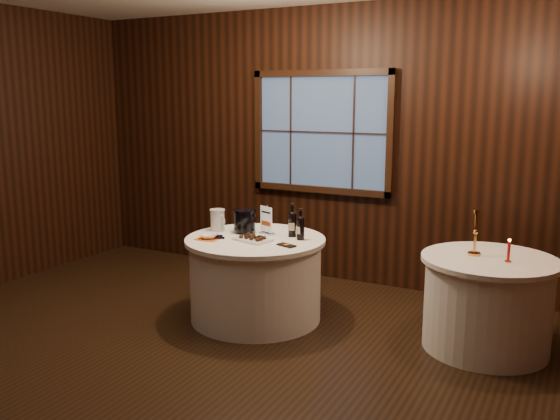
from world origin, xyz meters
The scene contains 16 objects.
ground centered at (0.00, 0.00, 0.00)m, with size 6.00×6.00×0.00m, color black.
back_wall centered at (0.00, 2.48, 1.54)m, with size 6.00×0.10×3.00m.
main_table centered at (0.00, 1.00, 0.39)m, with size 1.28×1.28×0.77m.
side_table centered at (2.00, 1.30, 0.39)m, with size 1.08×1.08×0.77m.
sign_stand centered at (0.02, 1.18, 0.86)m, with size 0.16×0.13×0.27m.
port_bottle_left centered at (0.27, 1.21, 0.90)m, with size 0.07×0.08×0.31m.
port_bottle_right centered at (0.39, 1.13, 0.89)m, with size 0.07×0.08×0.28m.
ice_bucket centered at (-0.20, 1.14, 0.89)m, with size 0.22×0.22×0.22m.
chocolate_plate centered at (0.03, 0.90, 0.79)m, with size 0.37×0.29×0.05m.
chocolate_box centered at (0.39, 0.87, 0.78)m, with size 0.17×0.08×0.01m, color black.
grape_bunch centered at (-0.27, 0.81, 0.79)m, with size 0.15×0.08×0.04m.
glass_pitcher centered at (-0.47, 1.09, 0.88)m, with size 0.19×0.15×0.21m.
orange_napkin centered at (-0.35, 0.78, 0.77)m, with size 0.21×0.21×0.00m, color orange.
cracker_bowl centered at (-0.35, 0.78, 0.79)m, with size 0.16×0.16×0.04m, color white.
brass_candlestick centered at (1.87, 1.32, 0.91)m, with size 0.11×0.11×0.38m.
red_candle centered at (2.14, 1.22, 0.85)m, with size 0.05×0.05×0.19m.
Camera 1 is at (2.65, -3.53, 2.04)m, focal length 38.00 mm.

